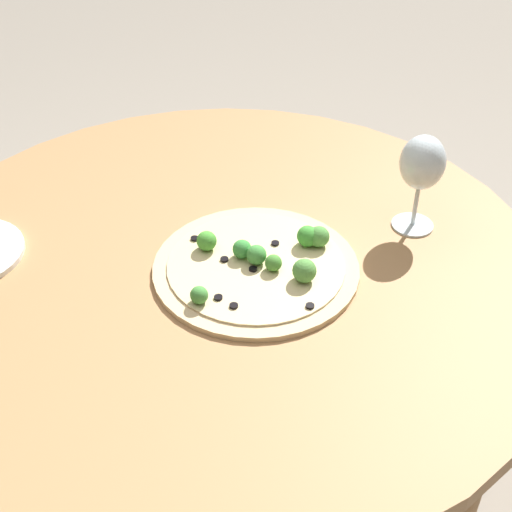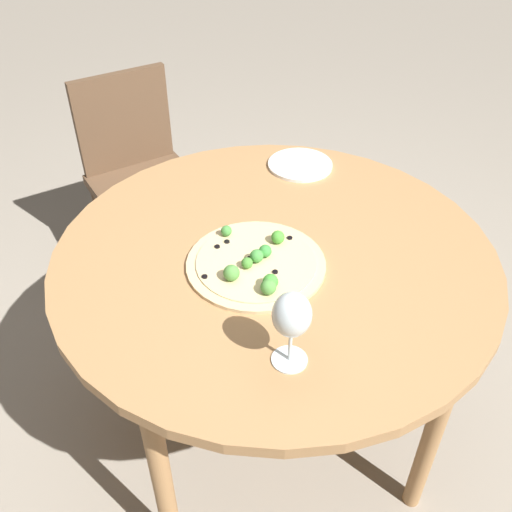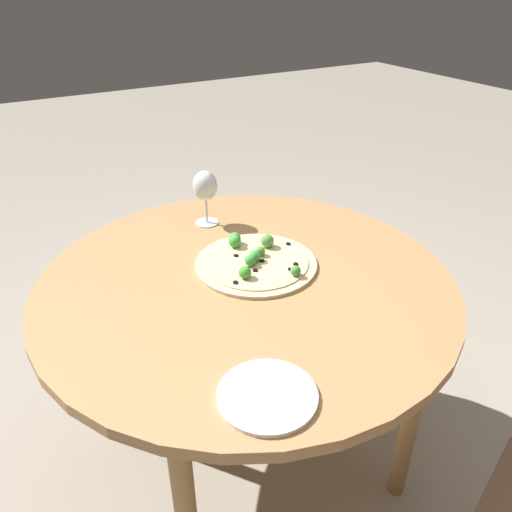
{
  "view_description": "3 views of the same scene",
  "coord_description": "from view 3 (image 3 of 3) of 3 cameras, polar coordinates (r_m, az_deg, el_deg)",
  "views": [
    {
      "loc": [
        0.32,
        0.92,
        1.5
      ],
      "look_at": [
        -0.05,
        0.06,
        0.77
      ],
      "focal_mm": 50.0,
      "sensor_mm": 36.0,
      "label": 1
    },
    {
      "loc": [
        -1.11,
        0.28,
        1.66
      ],
      "look_at": [
        -0.05,
        0.06,
        0.77
      ],
      "focal_mm": 40.0,
      "sensor_mm": 36.0,
      "label": 2
    },
    {
      "loc": [
        1.01,
        -0.56,
        1.49
      ],
      "look_at": [
        -0.05,
        0.06,
        0.77
      ],
      "focal_mm": 35.0,
      "sensor_mm": 36.0,
      "label": 3
    }
  ],
  "objects": [
    {
      "name": "ground_plane",
      "position": [
        1.88,
        -0.9,
        -21.85
      ],
      "size": [
        12.0,
        12.0,
        0.0
      ],
      "primitive_type": "plane",
      "color": "gray"
    },
    {
      "name": "dining_table",
      "position": [
        1.41,
        -1.12,
        -4.93
      ],
      "size": [
        1.15,
        1.15,
        0.74
      ],
      "color": "#A87A4C",
      "rests_on": "ground_plane"
    },
    {
      "name": "pizza",
      "position": [
        1.43,
        -0.07,
        -0.57
      ],
      "size": [
        0.35,
        0.35,
        0.05
      ],
      "color": "#DBBC89",
      "rests_on": "dining_table"
    },
    {
      "name": "wine_glass",
      "position": [
        1.62,
        -5.83,
        7.83
      ],
      "size": [
        0.08,
        0.08,
        0.18
      ],
      "color": "silver",
      "rests_on": "dining_table"
    },
    {
      "name": "plate_near",
      "position": [
        1.03,
        1.29,
        -15.64
      ],
      "size": [
        0.2,
        0.2,
        0.01
      ],
      "color": "white",
      "rests_on": "dining_table"
    }
  ]
}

